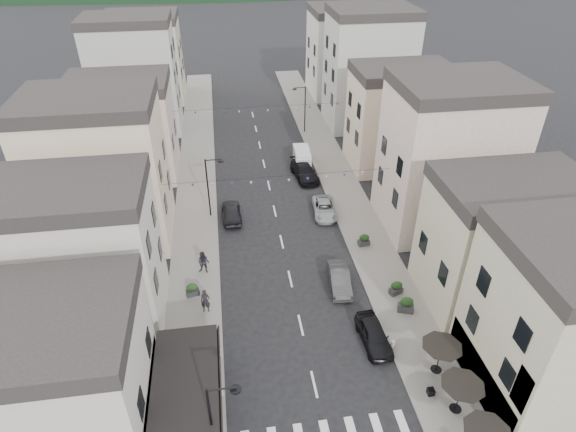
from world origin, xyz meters
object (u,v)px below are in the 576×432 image
object	(u,v)px
pedestrian_b	(204,262)
pedestrian_a	(205,301)
delivery_van	(302,158)
parked_car_d	(304,172)
parked_car_b	(340,279)
parked_car_c	(324,209)
parked_car_a	(374,335)
parked_car_e	(232,212)

from	to	relation	value
pedestrian_b	pedestrian_a	bearing A→B (deg)	-70.63
delivery_van	parked_car_d	bearing A→B (deg)	-90.44
parked_car_b	parked_car_c	bearing A→B (deg)	90.16
parked_car_a	parked_car_d	size ratio (longest dim) A/B	0.80
parked_car_a	pedestrian_b	size ratio (longest dim) A/B	2.13
parked_car_e	delivery_van	world-z (taller)	delivery_van
parked_car_c	parked_car_e	distance (m)	8.74
pedestrian_b	parked_car_e	bearing A→B (deg)	89.09
parked_car_a	pedestrian_a	xyz separation A→B (m)	(-11.16, 4.54, 0.36)
delivery_van	parked_car_c	bearing A→B (deg)	-83.85
parked_car_a	pedestrian_b	xyz separation A→B (m)	(-11.29, 8.94, 0.39)
parked_car_a	pedestrian_a	size ratio (longest dim) A/B	2.19
parked_car_a	parked_car_d	xyz separation A→B (m)	(-0.62, 23.35, 0.04)
parked_car_d	delivery_van	size ratio (longest dim) A/B	1.20
pedestrian_b	parked_car_c	bearing A→B (deg)	49.92
parked_car_d	pedestrian_a	bearing A→B (deg)	-127.26
parked_car_a	parked_car_d	distance (m)	23.36
parked_car_c	pedestrian_a	world-z (taller)	pedestrian_a
parked_car_e	delivery_van	size ratio (longest dim) A/B	1.00
parked_car_b	delivery_van	size ratio (longest dim) A/B	0.97
parked_car_c	parked_car_e	size ratio (longest dim) A/B	1.04
parked_car_b	parked_car_a	bearing A→B (deg)	-75.29
pedestrian_a	pedestrian_b	world-z (taller)	pedestrian_b
pedestrian_b	parked_car_d	bearing A→B (deg)	71.21
parked_car_a	parked_car_e	bearing A→B (deg)	114.89
parked_car_a	pedestrian_b	world-z (taller)	pedestrian_b
parked_car_e	parked_car_c	bearing A→B (deg)	175.59
parked_car_e	pedestrian_a	world-z (taller)	pedestrian_a
parked_car_e	parked_car_b	bearing A→B (deg)	124.92
parked_car_c	parked_car_d	xyz separation A→B (m)	(-0.62, 7.30, 0.13)
parked_car_a	parked_car_b	distance (m)	5.97
parked_car_a	parked_car_e	size ratio (longest dim) A/B	0.97
parked_car_d	pedestrian_a	world-z (taller)	pedestrian_a
delivery_van	pedestrian_a	size ratio (longest dim) A/B	2.27
delivery_van	parked_car_e	bearing A→B (deg)	-126.87
parked_car_a	parked_car_c	xyz separation A→B (m)	(0.00, 16.05, -0.09)
parked_car_a	parked_car_b	world-z (taller)	parked_car_a
parked_car_d	delivery_van	world-z (taller)	delivery_van
parked_car_a	parked_car_b	size ratio (longest dim) A/B	0.99
delivery_van	pedestrian_a	bearing A→B (deg)	-112.55
parked_car_b	delivery_van	world-z (taller)	delivery_van
parked_car_b	pedestrian_b	size ratio (longest dim) A/B	2.15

